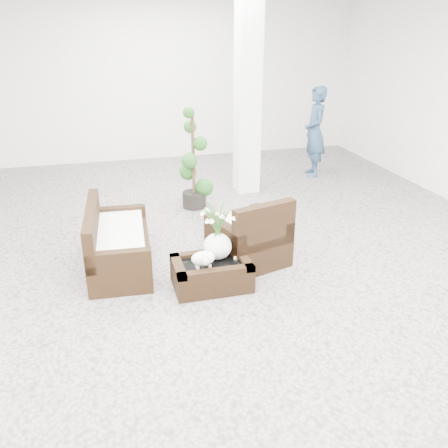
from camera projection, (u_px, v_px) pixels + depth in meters
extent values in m
plane|color=gray|center=(222.00, 265.00, 6.27)|extent=(11.00, 11.00, 0.00)
cube|color=white|center=(248.00, 94.00, 8.36)|extent=(0.40, 0.40, 3.50)
cube|color=black|center=(212.00, 274.00, 5.72)|extent=(0.90, 0.60, 0.31)
ellipsoid|color=white|center=(203.00, 260.00, 5.50)|extent=(0.28, 0.23, 0.21)
cylinder|color=white|center=(235.00, 258.00, 5.74)|extent=(0.04, 0.04, 0.03)
cube|color=black|center=(248.00, 230.00, 6.18)|extent=(1.05, 1.02, 0.91)
cube|color=black|center=(119.00, 237.00, 6.08)|extent=(0.84, 1.59, 0.82)
imported|color=navy|center=(315.00, 132.00, 9.56)|extent=(0.54, 0.72, 1.78)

